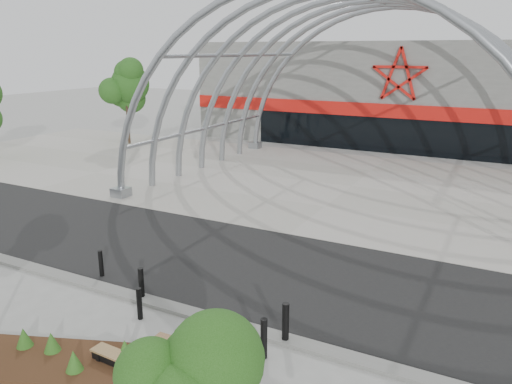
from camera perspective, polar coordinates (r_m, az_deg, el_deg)
ground at (r=15.16m, az=-7.21°, el=-13.24°), size 140.00×140.00×0.00m
road at (r=17.82m, az=-0.75°, el=-8.43°), size 140.00×7.00×0.02m
forecourt at (r=28.36m, az=10.83°, el=0.63°), size 60.00×17.00×0.04m
kerb at (r=14.96m, az=-7.78°, el=-13.44°), size 60.00×0.50×0.12m
arena_building at (r=45.02m, az=17.97°, el=10.87°), size 34.00×15.24×8.00m
vault_canopy at (r=28.36m, az=10.83°, el=0.63°), size 20.80×15.80×20.36m
planting_bed at (r=13.89m, az=-23.59°, el=-16.82°), size 6.20×3.84×0.63m
street_tree_1 at (r=8.39m, az=-7.93°, el=-17.43°), size 1.63×1.63×3.85m
bench_0 at (r=12.95m, az=-15.02°, el=-18.35°), size 1.77×0.47×0.37m
bench_1 at (r=12.69m, az=-7.17°, el=-18.33°), size 2.35×0.53×0.49m
bollard_0 at (r=17.66m, az=-17.30°, el=-7.82°), size 0.15×0.15×0.93m
bollard_1 at (r=14.76m, az=-13.18°, el=-12.32°), size 0.15×0.15×0.95m
bollard_2 at (r=15.76m, az=-12.97°, el=-10.22°), size 0.17×0.17×1.04m
bollard_3 at (r=13.31m, az=3.39°, el=-14.77°), size 0.18×0.18×1.14m
bollard_4 at (r=12.76m, az=0.91°, el=-16.40°), size 0.17×0.17×1.07m
bg_tree_0 at (r=41.51m, az=-14.69°, el=11.65°), size 3.00×3.00×6.45m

